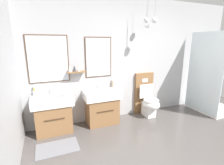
% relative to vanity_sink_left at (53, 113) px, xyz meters
% --- Properties ---
extents(wall_back, '(5.23, 0.62, 2.66)m').
position_rel_vanity_sink_left_xyz_m(wall_back, '(1.93, 0.25, 0.95)').
color(wall_back, '#A8A8AA').
rests_on(wall_back, ground).
extents(bath_mat, '(0.68, 0.44, 0.01)m').
position_rel_vanity_sink_left_xyz_m(bath_mat, '(0.00, -0.58, -0.38)').
color(bath_mat, slate).
rests_on(bath_mat, ground).
extents(vanity_sink_left, '(0.76, 0.47, 0.73)m').
position_rel_vanity_sink_left_xyz_m(vanity_sink_left, '(0.00, 0.00, 0.00)').
color(vanity_sink_left, brown).
rests_on(vanity_sink_left, ground).
extents(tap_on_left_sink, '(0.03, 0.13, 0.11)m').
position_rel_vanity_sink_left_xyz_m(tap_on_left_sink, '(0.00, 0.17, 0.41)').
color(tap_on_left_sink, silver).
rests_on(tap_on_left_sink, vanity_sink_left).
extents(vanity_sink_right, '(0.76, 0.47, 0.73)m').
position_rel_vanity_sink_left_xyz_m(vanity_sink_right, '(0.99, 0.00, 0.00)').
color(vanity_sink_right, brown).
rests_on(vanity_sink_right, ground).
extents(tap_on_right_sink, '(0.03, 0.13, 0.11)m').
position_rel_vanity_sink_left_xyz_m(tap_on_right_sink, '(0.99, 0.17, 0.41)').
color(tap_on_right_sink, silver).
rests_on(tap_on_right_sink, vanity_sink_right).
extents(toilet, '(0.48, 0.62, 1.00)m').
position_rel_vanity_sink_left_xyz_m(toilet, '(2.13, -0.01, -0.01)').
color(toilet, brown).
rests_on(toilet, ground).
extents(toothbrush_cup, '(0.07, 0.07, 0.21)m').
position_rel_vanity_sink_left_xyz_m(toothbrush_cup, '(-0.30, 0.15, 0.40)').
color(toothbrush_cup, silver).
rests_on(toothbrush_cup, vanity_sink_left).
extents(soap_dispenser, '(0.06, 0.06, 0.19)m').
position_rel_vanity_sink_left_xyz_m(soap_dispenser, '(1.29, 0.16, 0.42)').
color(soap_dispenser, gray).
rests_on(soap_dispenser, vanity_sink_right).
extents(shower_tray, '(0.98, 0.94, 1.95)m').
position_rel_vanity_sink_left_xyz_m(shower_tray, '(3.73, -0.39, 0.01)').
color(shower_tray, white).
rests_on(shower_tray, ground).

